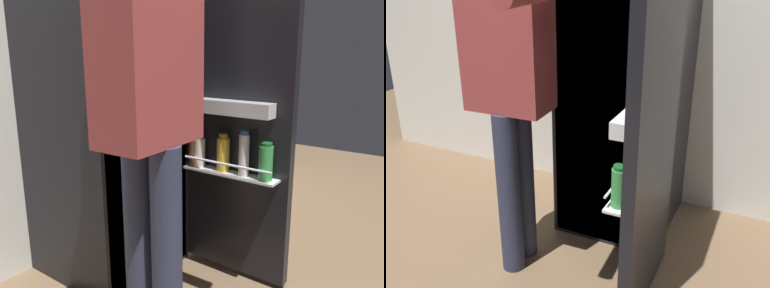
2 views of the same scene
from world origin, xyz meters
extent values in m
cube|color=silver|center=(0.00, 0.95, 1.30)|extent=(4.40, 0.10, 2.60)
cube|color=black|center=(0.00, 0.57, 0.89)|extent=(0.63, 0.65, 1.79)
cube|color=white|center=(0.00, 0.25, 0.89)|extent=(0.59, 0.01, 1.75)
cube|color=white|center=(0.00, 0.30, 0.90)|extent=(0.55, 0.09, 0.01)
cube|color=black|center=(0.34, -0.05, 0.89)|extent=(0.06, 0.61, 1.72)
cube|color=white|center=(0.27, -0.05, 0.60)|extent=(0.09, 0.52, 0.01)
cylinder|color=silver|center=(0.23, -0.05, 0.66)|extent=(0.01, 0.50, 0.01)
cube|color=white|center=(0.27, -0.05, 0.94)|extent=(0.09, 0.44, 0.07)
cylinder|color=white|center=(0.27, -0.13, 0.71)|extent=(0.05, 0.05, 0.21)
cylinder|color=#335BB2|center=(0.27, -0.13, 0.82)|extent=(0.04, 0.04, 0.02)
cylinder|color=#EDE5CC|center=(0.27, 0.13, 0.68)|extent=(0.06, 0.06, 0.15)
cylinder|color=#B78933|center=(0.27, 0.13, 0.76)|extent=(0.04, 0.04, 0.02)
cylinder|color=gold|center=(0.28, -0.01, 0.69)|extent=(0.07, 0.07, 0.17)
cylinder|color=#BC8419|center=(0.28, -0.01, 0.79)|extent=(0.05, 0.05, 0.02)
cylinder|color=green|center=(0.27, -0.25, 0.69)|extent=(0.07, 0.07, 0.17)
cylinder|color=#195B28|center=(0.27, -0.25, 0.78)|extent=(0.06, 0.06, 0.02)
cylinder|color=brown|center=(0.26, 0.17, 0.71)|extent=(0.06, 0.06, 0.22)
cylinder|color=black|center=(0.26, 0.17, 0.83)|extent=(0.04, 0.04, 0.02)
cylinder|color=#2D334C|center=(-0.36, -0.01, 0.44)|extent=(0.12, 0.12, 0.88)
cylinder|color=#2D334C|center=(-0.35, -0.15, 0.44)|extent=(0.12, 0.12, 0.88)
cube|color=#9E3D3D|center=(-0.35, -0.08, 1.19)|extent=(0.39, 0.23, 0.62)
cylinder|color=#9E3D3D|center=(-0.36, 0.12, 1.17)|extent=(0.08, 0.08, 0.59)
camera|label=1|loc=(-1.38, -1.01, 1.21)|focal=36.11mm
camera|label=2|loc=(0.80, -1.78, 1.59)|focal=42.07mm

